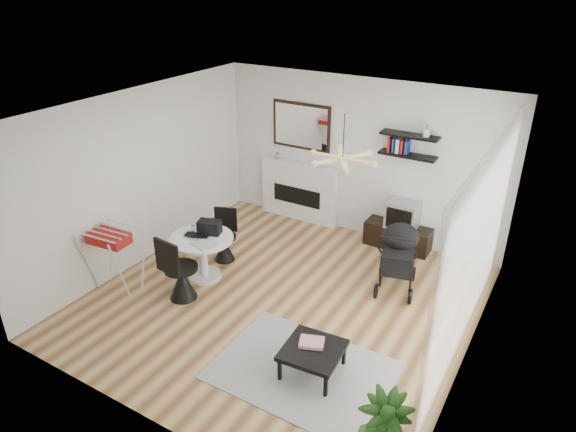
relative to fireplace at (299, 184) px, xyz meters
The scene contains 24 objects.
floor 2.75m from the fireplace, 65.59° to the right, with size 5.00×5.00×0.00m, color brown.
ceiling 3.34m from the fireplace, 65.59° to the right, with size 5.00×5.00×0.00m, color white.
wall_back 1.29m from the fireplace, ahead, with size 5.00×5.00×0.00m, color white.
wall_left 2.88m from the fireplace, 120.01° to the right, with size 5.00×5.00×0.00m, color white.
wall_right 4.39m from the fireplace, 33.95° to the right, with size 5.00×5.00×0.00m, color white.
sheer_curtain 4.20m from the fireplace, 32.43° to the right, with size 0.04×3.60×2.60m, color white.
fireplace is the anchor object (origin of this frame).
shelf_lower 2.17m from the fireplace, ahead, with size 0.90×0.25×0.04m, color black.
shelf_upper 2.32m from the fireplace, ahead, with size 0.90×0.25×0.04m, color black.
pendant_lamp 3.15m from the fireplace, 49.71° to the right, with size 0.90×0.90×0.10m, color tan, non-canonical shape.
tv_console 2.03m from the fireplace, ahead, with size 1.08×0.38×0.41m, color black.
crt_tv 2.02m from the fireplace, ahead, with size 0.50×0.43×0.43m.
dining_table 2.52m from the fireplace, 94.97° to the right, with size 0.93×0.93×0.68m.
laptop 2.57m from the fireplace, 96.21° to the right, with size 0.37×0.24×0.03m, color black.
black_bag 2.34m from the fireplace, 94.86° to the right, with size 0.33×0.20×0.20m, color black.
newspaper 2.64m from the fireplace, 91.04° to the right, with size 0.35×0.29×0.01m, color silver.
drinking_glass 2.44m from the fireplace, 100.78° to the right, with size 0.05×0.05×0.09m, color white.
chair_far 1.97m from the fireplace, 98.26° to the right, with size 0.44×0.45×0.84m.
chair_near 3.11m from the fireplace, 92.63° to the right, with size 0.47×0.49×0.99m.
drying_rack 3.54m from the fireplace, 107.76° to the right, with size 0.69×0.65×0.97m.
stroller 2.67m from the fireplace, 28.04° to the right, with size 0.72×0.94×1.06m.
rug 4.11m from the fireplace, 59.63° to the right, with size 2.01×1.45×0.01m, color gray.
coffee_table 4.08m from the fireplace, 58.10° to the right, with size 0.70×0.70×0.34m.
magazines 4.00m from the fireplace, 58.22° to the right, with size 0.28×0.22×0.04m, color #C23049.
Camera 1 is at (3.14, -5.09, 4.24)m, focal length 32.00 mm.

